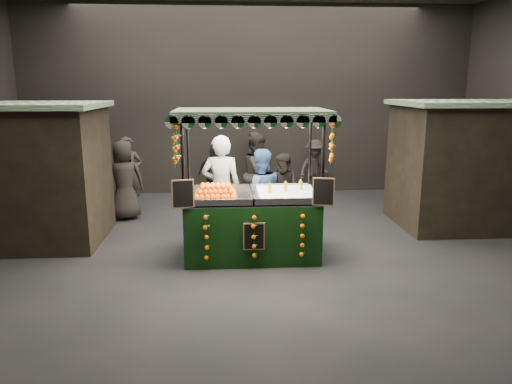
{
  "coord_description": "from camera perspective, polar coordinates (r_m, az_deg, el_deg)",
  "views": [
    {
      "loc": [
        -0.67,
        -7.98,
        2.91
      ],
      "look_at": [
        -0.12,
        0.17,
        1.07
      ],
      "focal_mm": 33.48,
      "sensor_mm": 36.0,
      "label": 1
    }
  ],
  "objects": [
    {
      "name": "shopper_3",
      "position": [
        12.8,
        6.96,
        2.88
      ],
      "size": [
        1.12,
        0.97,
        1.5
      ],
      "rotation": [
        0.0,
        0.0,
        0.52
      ],
      "color": "#2E2726",
      "rests_on": "ground"
    },
    {
      "name": "shopper_7",
      "position": [
        10.85,
        0.28,
        2.13
      ],
      "size": [
        1.04,
        1.12,
        1.85
      ],
      "rotation": [
        0.0,
        0.0,
        1.08
      ],
      "color": "#2D2624",
      "rests_on": "ground"
    },
    {
      "name": "shopper_0",
      "position": [
        11.58,
        -14.96,
        2.1
      ],
      "size": [
        0.71,
        0.55,
        1.74
      ],
      "rotation": [
        0.0,
        0.0,
        0.22
      ],
      "color": "#2E2825",
      "rests_on": "ground"
    },
    {
      "name": "neighbour_stall_right",
      "position": [
        10.87,
        24.03,
        3.1
      ],
      "size": [
        3.0,
        2.2,
        2.6
      ],
      "color": "black",
      "rests_on": "ground"
    },
    {
      "name": "juice_stall",
      "position": [
        8.12,
        -0.46,
        -2.5
      ],
      "size": [
        2.6,
        1.53,
        2.52
      ],
      "color": "black",
      "rests_on": "ground"
    },
    {
      "name": "shopper_2",
      "position": [
        11.73,
        -4.95,
        2.02
      ],
      "size": [
        0.95,
        0.64,
        1.5
      ],
      "rotation": [
        0.0,
        0.0,
        2.81
      ],
      "color": "black",
      "rests_on": "ground"
    },
    {
      "name": "vendor_blue",
      "position": [
        9.01,
        0.5,
        -0.37
      ],
      "size": [
        0.91,
        0.75,
        1.75
      ],
      "rotation": [
        0.0,
        0.0,
        3.24
      ],
      "color": "navy",
      "rests_on": "ground"
    },
    {
      "name": "ground",
      "position": [
        8.52,
        0.88,
        -7.3
      ],
      "size": [
        12.0,
        12.0,
        0.0
      ],
      "primitive_type": "plane",
      "color": "black",
      "rests_on": "ground"
    },
    {
      "name": "shopper_5",
      "position": [
        12.8,
        20.03,
        2.42
      ],
      "size": [
        1.07,
        1.54,
        1.6
      ],
      "rotation": [
        0.0,
        0.0,
        2.02
      ],
      "color": "#2D2624",
      "rests_on": "ground"
    },
    {
      "name": "shopper_4",
      "position": [
        10.82,
        -15.48,
        1.37
      ],
      "size": [
        0.98,
        0.79,
        1.75
      ],
      "rotation": [
        0.0,
        0.0,
        3.44
      ],
      "color": "black",
      "rests_on": "ground"
    },
    {
      "name": "neighbour_stall_left",
      "position": [
        9.85,
        -26.07,
        2.02
      ],
      "size": [
        3.0,
        2.2,
        2.6
      ],
      "color": "black",
      "rests_on": "ground"
    },
    {
      "name": "market_hall",
      "position": [
        8.02,
        0.97,
        16.05
      ],
      "size": [
        12.1,
        10.1,
        5.05
      ],
      "color": "black",
      "rests_on": "ground"
    },
    {
      "name": "shopper_1",
      "position": [
        10.09,
        3.48,
        0.33
      ],
      "size": [
        0.89,
        0.79,
        1.51
      ],
      "rotation": [
        0.0,
        0.0,
        -0.36
      ],
      "color": "black",
      "rests_on": "ground"
    },
    {
      "name": "vendor_grey",
      "position": [
        8.97,
        -4.16,
        0.4
      ],
      "size": [
        0.76,
        0.53,
        2.02
      ],
      "rotation": [
        0.0,
        0.0,
        3.08
      ],
      "color": "gray",
      "rests_on": "ground"
    },
    {
      "name": "shopper_6",
      "position": [
        12.77,
        -0.41,
        3.38
      ],
      "size": [
        0.43,
        0.63,
        1.7
      ],
      "rotation": [
        0.0,
        0.0,
        -1.61
      ],
      "color": "#2B2623",
      "rests_on": "ground"
    }
  ]
}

